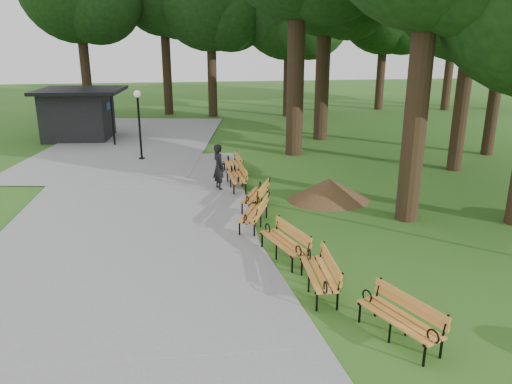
{
  "coord_description": "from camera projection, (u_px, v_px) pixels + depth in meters",
  "views": [
    {
      "loc": [
        -2.13,
        -12.79,
        5.58
      ],
      "look_at": [
        -0.07,
        1.13,
        1.1
      ],
      "focal_mm": 34.81,
      "sensor_mm": 36.0,
      "label": 1
    }
  ],
  "objects": [
    {
      "name": "bench_3",
      "position": [
        254.0,
        213.0,
        14.95
      ],
      "size": [
        1.3,
        2.0,
        0.88
      ],
      "primitive_type": null,
      "rotation": [
        0.0,
        0.0,
        -1.95
      ],
      "color": "orange",
      "rests_on": "ground"
    },
    {
      "name": "ground",
      "position": [
        264.0,
        241.0,
        14.04
      ],
      "size": [
        100.0,
        100.0,
        0.0
      ],
      "primitive_type": "plane",
      "color": "#265618",
      "rests_on": "ground"
    },
    {
      "name": "bench_1",
      "position": [
        319.0,
        274.0,
        11.14
      ],
      "size": [
        0.72,
        1.93,
        0.88
      ],
      "primitive_type": null,
      "rotation": [
        0.0,
        0.0,
        -1.61
      ],
      "color": "orange",
      "rests_on": "ground"
    },
    {
      "name": "dirt_mound",
      "position": [
        329.0,
        189.0,
        17.36
      ],
      "size": [
        2.41,
        2.41,
        0.8
      ],
      "primitive_type": "cone",
      "color": "#47301C",
      "rests_on": "ground"
    },
    {
      "name": "path",
      "position": [
        130.0,
        211.0,
        16.3
      ],
      "size": [
        12.0,
        38.0,
        0.06
      ],
      "primitive_type": "cube",
      "color": "gray",
      "rests_on": "ground"
    },
    {
      "name": "bench_0",
      "position": [
        399.0,
        319.0,
        9.38
      ],
      "size": [
        1.33,
        2.0,
        0.88
      ],
      "primitive_type": null,
      "rotation": [
        0.0,
        0.0,
        -1.17
      ],
      "color": "orange",
      "rests_on": "ground"
    },
    {
      "name": "bench_6",
      "position": [
        233.0,
        166.0,
        20.33
      ],
      "size": [
        0.75,
        1.93,
        0.88
      ],
      "primitive_type": null,
      "rotation": [
        0.0,
        0.0,
        -1.51
      ],
      "color": "orange",
      "rests_on": "ground"
    },
    {
      "name": "person",
      "position": [
        219.0,
        167.0,
        18.45
      ],
      "size": [
        0.61,
        0.74,
        1.73
      ],
      "primitive_type": "imported",
      "rotation": [
        0.0,
        0.0,
        1.93
      ],
      "color": "black",
      "rests_on": "ground"
    },
    {
      "name": "bench_5",
      "position": [
        236.0,
        177.0,
        18.7
      ],
      "size": [
        0.73,
        1.93,
        0.88
      ],
      "primitive_type": null,
      "rotation": [
        0.0,
        0.0,
        -1.52
      ],
      "color": "orange",
      "rests_on": "ground"
    },
    {
      "name": "lamp_post",
      "position": [
        138.0,
        110.0,
        22.41
      ],
      "size": [
        0.32,
        0.32,
        3.2
      ],
      "color": "black",
      "rests_on": "ground"
    },
    {
      "name": "bench_4",
      "position": [
        255.0,
        196.0,
        16.56
      ],
      "size": [
        1.34,
        2.0,
        0.88
      ],
      "primitive_type": null,
      "rotation": [
        0.0,
        0.0,
        -1.98
      ],
      "color": "orange",
      "rests_on": "ground"
    },
    {
      "name": "bench_2",
      "position": [
        284.0,
        242.0,
        12.83
      ],
      "size": [
        1.19,
        2.0,
        0.88
      ],
      "primitive_type": null,
      "rotation": [
        0.0,
        0.0,
        -1.26
      ],
      "color": "orange",
      "rests_on": "ground"
    },
    {
      "name": "kiosk",
      "position": [
        78.0,
        114.0,
        27.32
      ],
      "size": [
        4.76,
        4.23,
        2.77
      ],
      "primitive_type": null,
      "rotation": [
        0.0,
        0.0,
        -0.09
      ],
      "color": "black",
      "rests_on": "ground"
    }
  ]
}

